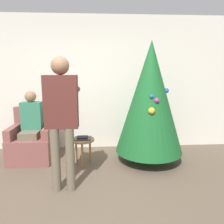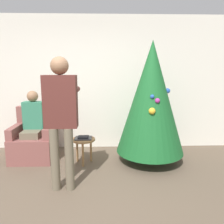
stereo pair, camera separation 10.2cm
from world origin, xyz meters
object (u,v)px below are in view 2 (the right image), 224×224
at_px(christmas_tree, 151,98).
at_px(person_standing, 61,111).
at_px(armchair, 35,141).
at_px(person_seated, 33,122).
at_px(side_stool, 83,143).

xyz_separation_m(christmas_tree, person_standing, (-1.38, -0.86, -0.07)).
distance_m(christmas_tree, person_standing, 1.62).
relative_size(armchair, person_seated, 0.75).
xyz_separation_m(christmas_tree, side_stool, (-1.18, -0.04, -0.78)).
bearing_deg(person_seated, christmas_tree, -5.52).
xyz_separation_m(christmas_tree, person_seated, (-2.11, 0.20, -0.46)).
bearing_deg(person_seated, side_stool, -14.75).
bearing_deg(person_seated, person_standing, -55.22).
height_order(person_seated, person_standing, person_standing).
xyz_separation_m(person_standing, side_stool, (0.20, 0.81, -0.71)).
bearing_deg(person_seated, armchair, 90.00).
height_order(person_standing, side_stool, person_standing).
height_order(christmas_tree, person_seated, christmas_tree).
bearing_deg(armchair, christmas_tree, -6.23).
distance_m(person_standing, side_stool, 1.10).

